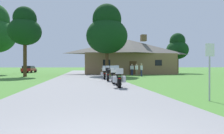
{
  "coord_description": "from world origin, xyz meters",
  "views": [
    {
      "loc": [
        -0.18,
        -2.58,
        1.29
      ],
      "look_at": [
        2.99,
        18.74,
        1.22
      ],
      "focal_mm": 31.4,
      "sensor_mm": 36.0,
      "label": 1
    }
  ],
  "objects_px": {
    "motorcycle_black_second_in_row": "(113,76)",
    "parked_red_suv_far_left": "(29,69)",
    "bystander_white_shirt_beside_signpost": "(137,69)",
    "parked_silver_sedan_far_left": "(30,70)",
    "tree_by_lodge_front": "(107,31)",
    "bystander_white_shirt_near_lodge": "(132,69)",
    "tree_right_of_lodge": "(177,47)",
    "motorcycle_white_farthest_in_row": "(104,73)",
    "motorcycle_black_nearest_to_camera": "(118,78)",
    "bystander_white_shirt_by_tree": "(141,69)",
    "metal_signpost_roadside": "(210,65)",
    "tree_left_near": "(25,28)",
    "motorcycle_orange_third_in_row": "(108,74)"
  },
  "relations": [
    {
      "from": "tree_by_lodge_front",
      "to": "motorcycle_white_farthest_in_row",
      "type": "bearing_deg",
      "value": -98.82
    },
    {
      "from": "motorcycle_orange_third_in_row",
      "to": "tree_by_lodge_front",
      "type": "xyz_separation_m",
      "value": [
        1.13,
        9.94,
        5.49
      ]
    },
    {
      "from": "metal_signpost_roadside",
      "to": "parked_silver_sedan_far_left",
      "type": "distance_m",
      "value": 39.73
    },
    {
      "from": "tree_left_near",
      "to": "tree_by_lodge_front",
      "type": "relative_size",
      "value": 0.9
    },
    {
      "from": "bystander_white_shirt_near_lodge",
      "to": "tree_left_near",
      "type": "bearing_deg",
      "value": 34.97
    },
    {
      "from": "bystander_white_shirt_near_lodge",
      "to": "bystander_white_shirt_by_tree",
      "type": "height_order",
      "value": "bystander_white_shirt_by_tree"
    },
    {
      "from": "motorcycle_white_farthest_in_row",
      "to": "tree_left_near",
      "type": "height_order",
      "value": "tree_left_near"
    },
    {
      "from": "parked_red_suv_far_left",
      "to": "motorcycle_white_farthest_in_row",
      "type": "bearing_deg",
      "value": -60.46
    },
    {
      "from": "motorcycle_orange_third_in_row",
      "to": "tree_right_of_lodge",
      "type": "bearing_deg",
      "value": 55.78
    },
    {
      "from": "motorcycle_black_second_in_row",
      "to": "bystander_white_shirt_by_tree",
      "type": "distance_m",
      "value": 11.43
    },
    {
      "from": "parked_red_suv_far_left",
      "to": "tree_left_near",
      "type": "bearing_deg",
      "value": -77.19
    },
    {
      "from": "bystander_white_shirt_beside_signpost",
      "to": "metal_signpost_roadside",
      "type": "height_order",
      "value": "metal_signpost_roadside"
    },
    {
      "from": "motorcycle_black_nearest_to_camera",
      "to": "motorcycle_black_second_in_row",
      "type": "distance_m",
      "value": 2.62
    },
    {
      "from": "tree_right_of_lodge",
      "to": "motorcycle_white_farthest_in_row",
      "type": "bearing_deg",
      "value": -134.77
    },
    {
      "from": "tree_left_near",
      "to": "parked_silver_sedan_far_left",
      "type": "bearing_deg",
      "value": 102.69
    },
    {
      "from": "bystander_white_shirt_beside_signpost",
      "to": "tree_by_lodge_front",
      "type": "relative_size",
      "value": 0.17
    },
    {
      "from": "bystander_white_shirt_beside_signpost",
      "to": "motorcycle_orange_third_in_row",
      "type": "bearing_deg",
      "value": 28.38
    },
    {
      "from": "tree_right_of_lodge",
      "to": "metal_signpost_roadside",
      "type": "bearing_deg",
      "value": -114.85
    },
    {
      "from": "motorcycle_white_farthest_in_row",
      "to": "bystander_white_shirt_near_lodge",
      "type": "relative_size",
      "value": 1.25
    },
    {
      "from": "motorcycle_black_nearest_to_camera",
      "to": "bystander_white_shirt_beside_signpost",
      "type": "bearing_deg",
      "value": 74.09
    },
    {
      "from": "motorcycle_orange_third_in_row",
      "to": "tree_right_of_lodge",
      "type": "xyz_separation_m",
      "value": [
        15.57,
        18.13,
        4.27
      ]
    },
    {
      "from": "tree_by_lodge_front",
      "to": "motorcycle_black_nearest_to_camera",
      "type": "bearing_deg",
      "value": -94.41
    },
    {
      "from": "tree_by_lodge_front",
      "to": "parked_red_suv_far_left",
      "type": "xyz_separation_m",
      "value": [
        -14.13,
        15.06,
        -5.33
      ]
    },
    {
      "from": "bystander_white_shirt_near_lodge",
      "to": "motorcycle_orange_third_in_row",
      "type": "bearing_deg",
      "value": 93.08
    },
    {
      "from": "motorcycle_black_nearest_to_camera",
      "to": "metal_signpost_roadside",
      "type": "height_order",
      "value": "metal_signpost_roadside"
    },
    {
      "from": "motorcycle_orange_third_in_row",
      "to": "metal_signpost_roadside",
      "type": "bearing_deg",
      "value": -69.33
    },
    {
      "from": "motorcycle_black_second_in_row",
      "to": "bystander_white_shirt_by_tree",
      "type": "height_order",
      "value": "bystander_white_shirt_by_tree"
    },
    {
      "from": "motorcycle_black_nearest_to_camera",
      "to": "tree_right_of_lodge",
      "type": "bearing_deg",
      "value": 59.91
    },
    {
      "from": "tree_by_lodge_front",
      "to": "parked_silver_sedan_far_left",
      "type": "distance_m",
      "value": 22.56
    },
    {
      "from": "tree_left_near",
      "to": "motorcycle_orange_third_in_row",
      "type": "bearing_deg",
      "value": -45.11
    },
    {
      "from": "bystander_white_shirt_beside_signpost",
      "to": "metal_signpost_roadside",
      "type": "xyz_separation_m",
      "value": [
        -2.64,
        -19.46,
        0.42
      ]
    },
    {
      "from": "metal_signpost_roadside",
      "to": "motorcycle_white_farthest_in_row",
      "type": "bearing_deg",
      "value": 101.73
    },
    {
      "from": "motorcycle_white_farthest_in_row",
      "to": "tree_by_lodge_front",
      "type": "distance_m",
      "value": 9.4
    },
    {
      "from": "motorcycle_black_second_in_row",
      "to": "bystander_white_shirt_near_lodge",
      "type": "height_order",
      "value": "bystander_white_shirt_near_lodge"
    },
    {
      "from": "bystander_white_shirt_beside_signpost",
      "to": "tree_by_lodge_front",
      "type": "xyz_separation_m",
      "value": [
        -4.05,
        0.48,
        5.18
      ]
    },
    {
      "from": "tree_right_of_lodge",
      "to": "motorcycle_black_second_in_row",
      "type": "bearing_deg",
      "value": -126.81
    },
    {
      "from": "bystander_white_shirt_near_lodge",
      "to": "parked_red_suv_far_left",
      "type": "bearing_deg",
      "value": -10.09
    },
    {
      "from": "metal_signpost_roadside",
      "to": "tree_left_near",
      "type": "distance_m",
      "value": 23.26
    },
    {
      "from": "bystander_white_shirt_near_lodge",
      "to": "tree_right_of_lodge",
      "type": "height_order",
      "value": "tree_right_of_lodge"
    },
    {
      "from": "metal_signpost_roadside",
      "to": "tree_left_near",
      "type": "bearing_deg",
      "value": 121.53
    },
    {
      "from": "tree_left_near",
      "to": "motorcycle_white_farthest_in_row",
      "type": "bearing_deg",
      "value": -36.87
    },
    {
      "from": "motorcycle_black_second_in_row",
      "to": "tree_left_near",
      "type": "xyz_separation_m",
      "value": [
        -9.42,
        12.0,
        5.53
      ]
    },
    {
      "from": "tree_by_lodge_front",
      "to": "bystander_white_shirt_by_tree",
      "type": "bearing_deg",
      "value": -29.78
    },
    {
      "from": "bystander_white_shirt_beside_signpost",
      "to": "tree_by_lodge_front",
      "type": "distance_m",
      "value": 6.59
    },
    {
      "from": "motorcycle_orange_third_in_row",
      "to": "motorcycle_white_farthest_in_row",
      "type": "xyz_separation_m",
      "value": [
        -0.04,
        2.4,
        -0.01
      ]
    },
    {
      "from": "motorcycle_black_nearest_to_camera",
      "to": "bystander_white_shirt_by_tree",
      "type": "distance_m",
      "value": 13.84
    },
    {
      "from": "bystander_white_shirt_beside_signpost",
      "to": "bystander_white_shirt_by_tree",
      "type": "bearing_deg",
      "value": 60.46
    },
    {
      "from": "bystander_white_shirt_beside_signpost",
      "to": "parked_silver_sedan_far_left",
      "type": "xyz_separation_m",
      "value": [
        -18.39,
        17.01,
        -0.29
      ]
    },
    {
      "from": "motorcycle_black_nearest_to_camera",
      "to": "tree_right_of_lodge",
      "type": "height_order",
      "value": "tree_right_of_lodge"
    },
    {
      "from": "motorcycle_black_second_in_row",
      "to": "parked_red_suv_far_left",
      "type": "bearing_deg",
      "value": 119.43
    }
  ]
}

